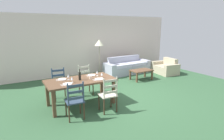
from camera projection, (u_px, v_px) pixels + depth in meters
ground_plane at (121, 95)px, 6.04m from camera, size 9.60×9.60×0.02m
wall_far at (83, 45)px, 8.50m from camera, size 9.60×0.16×2.70m
dining_table at (81, 82)px, 5.15m from camera, size 1.90×0.96×0.75m
dining_chair_near_left at (75, 100)px, 4.37m from camera, size 0.45×0.43×0.96m
dining_chair_near_right at (109, 95)px, 4.75m from camera, size 0.45×0.43×0.96m
dining_chair_far_left at (59, 84)px, 5.61m from camera, size 0.45×0.43×0.96m
dining_chair_far_right at (85, 80)px, 6.07m from camera, size 0.44×0.42×0.96m
dinner_plate_near_left at (67, 84)px, 4.70m from camera, size 0.24×0.24×0.02m
fork_near_left at (62, 85)px, 4.63m from camera, size 0.03×0.17×0.01m
dinner_plate_near_right at (99, 79)px, 5.14m from camera, size 0.24×0.24×0.02m
fork_near_right at (94, 80)px, 5.07m from camera, size 0.03×0.17×0.01m
dinner_plate_far_left at (62, 79)px, 5.12m from camera, size 0.24×0.24×0.02m
fork_far_left at (57, 80)px, 5.05m from camera, size 0.02×0.17×0.01m
dinner_plate_far_right at (92, 75)px, 5.56m from camera, size 0.24×0.24×0.02m
fork_far_right at (87, 76)px, 5.49m from camera, size 0.02×0.17×0.01m
wine_bottle at (80, 76)px, 5.06m from camera, size 0.07×0.07×0.32m
wine_glass_near_left at (72, 79)px, 4.83m from camera, size 0.06×0.06×0.16m
wine_glass_near_right at (102, 74)px, 5.28m from camera, size 0.06×0.06×0.16m
wine_glass_far_left at (68, 76)px, 5.08m from camera, size 0.06×0.06×0.16m
wine_glass_far_right at (97, 72)px, 5.49m from camera, size 0.06×0.06×0.16m
coffee_cup_primary at (90, 77)px, 5.17m from camera, size 0.07×0.07×0.09m
couch at (127, 67)px, 8.78m from camera, size 2.32×0.92×0.80m
coffee_table at (141, 71)px, 7.70m from camera, size 0.90×0.56×0.42m
armchair_upholstered at (166, 68)px, 8.77m from camera, size 0.93×1.24×0.72m
standing_lamp at (99, 45)px, 8.02m from camera, size 0.40×0.40×1.64m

